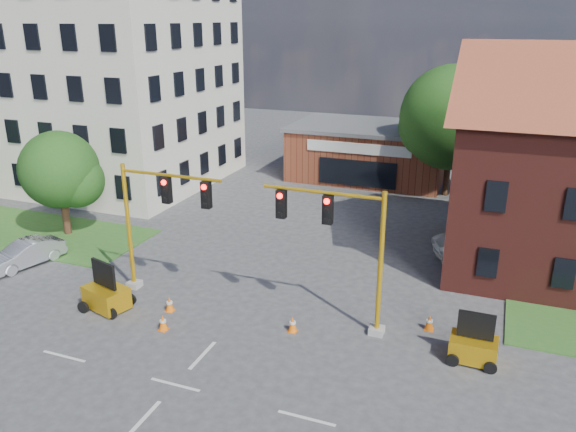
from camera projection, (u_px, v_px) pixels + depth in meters
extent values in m
plane|color=#3B3B3D|center=(175.00, 385.00, 20.14)|extent=(120.00, 120.00, 0.00)
cube|color=beige|center=(94.00, 51.00, 42.91)|extent=(18.00, 15.00, 20.00)
cube|color=brown|center=(370.00, 153.00, 45.87)|extent=(12.00, 8.00, 4.00)
cube|color=#545557|center=(371.00, 127.00, 45.16)|extent=(12.40, 8.40, 0.30)
cube|color=silver|center=(358.00, 149.00, 41.91)|extent=(8.00, 0.10, 0.80)
cube|color=black|center=(357.00, 173.00, 42.54)|extent=(6.00, 0.10, 2.00)
cylinder|color=#331E12|center=(447.00, 168.00, 41.03)|extent=(0.44, 0.44, 4.08)
sphere|color=#224916|center=(452.00, 118.00, 39.79)|extent=(7.47, 7.47, 7.47)
sphere|color=#224916|center=(473.00, 131.00, 39.86)|extent=(5.23, 5.23, 5.23)
cylinder|color=#331E12|center=(65.00, 212.00, 33.63)|extent=(0.44, 0.44, 2.88)
sphere|color=#224916|center=(59.00, 170.00, 32.75)|extent=(4.55, 4.55, 4.55)
sphere|color=#224916|center=(77.00, 181.00, 32.93)|extent=(3.19, 3.19, 3.19)
cube|color=#999993|center=(134.00, 284.00, 27.40)|extent=(0.60, 0.60, 0.30)
cylinder|color=gold|center=(129.00, 228.00, 26.41)|extent=(0.20, 0.20, 6.20)
cylinder|color=gold|center=(170.00, 175.00, 24.63)|extent=(5.00, 0.14, 0.14)
cube|color=black|center=(167.00, 190.00, 24.95)|extent=(0.40, 0.32, 1.20)
cube|color=black|center=(206.00, 195.00, 24.28)|extent=(0.40, 0.32, 1.20)
sphere|color=#FF0C07|center=(164.00, 183.00, 24.66)|extent=(0.24, 0.24, 0.24)
cube|color=#999993|center=(377.00, 330.00, 23.35)|extent=(0.60, 0.60, 0.30)
cylinder|color=gold|center=(380.00, 266.00, 22.36)|extent=(0.20, 0.20, 6.20)
cylinder|color=gold|center=(322.00, 192.00, 22.27)|extent=(5.00, 0.14, 0.14)
cube|color=black|center=(328.00, 210.00, 22.42)|extent=(0.40, 0.32, 1.20)
cube|color=black|center=(281.00, 204.00, 23.10)|extent=(0.40, 0.32, 1.20)
sphere|color=#FF0C07|center=(327.00, 201.00, 22.13)|extent=(0.24, 0.24, 0.24)
cube|color=gold|center=(107.00, 297.00, 25.21)|extent=(2.23, 1.79, 0.97)
cube|color=black|center=(104.00, 274.00, 24.83)|extent=(1.49, 0.55, 1.19)
cube|color=gold|center=(473.00, 349.00, 21.38)|extent=(1.77, 1.19, 0.87)
cube|color=black|center=(476.00, 325.00, 21.04)|extent=(1.36, 0.14, 1.07)
cube|color=orange|center=(164.00, 329.00, 23.68)|extent=(0.38, 0.38, 0.04)
cone|color=orange|center=(163.00, 323.00, 23.57)|extent=(0.40, 0.40, 0.70)
cylinder|color=silver|center=(163.00, 321.00, 23.54)|extent=(0.27, 0.27, 0.09)
cube|color=orange|center=(170.00, 310.00, 25.21)|extent=(0.38, 0.38, 0.04)
cone|color=orange|center=(170.00, 304.00, 25.10)|extent=(0.40, 0.40, 0.70)
cylinder|color=silver|center=(169.00, 302.00, 25.08)|extent=(0.27, 0.27, 0.09)
cube|color=orange|center=(292.00, 331.00, 23.56)|extent=(0.38, 0.38, 0.04)
cone|color=orange|center=(293.00, 324.00, 23.45)|extent=(0.40, 0.40, 0.70)
cylinder|color=silver|center=(293.00, 323.00, 23.43)|extent=(0.27, 0.27, 0.09)
cube|color=orange|center=(429.00, 329.00, 23.69)|extent=(0.38, 0.38, 0.04)
cone|color=orange|center=(429.00, 322.00, 23.58)|extent=(0.40, 0.40, 0.70)
cylinder|color=silver|center=(430.00, 321.00, 23.55)|extent=(0.27, 0.27, 0.09)
imported|color=silver|center=(491.00, 248.00, 30.00)|extent=(6.61, 4.93, 1.67)
imported|color=#A9ABB1|center=(25.00, 254.00, 29.62)|extent=(2.42, 4.30, 1.34)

